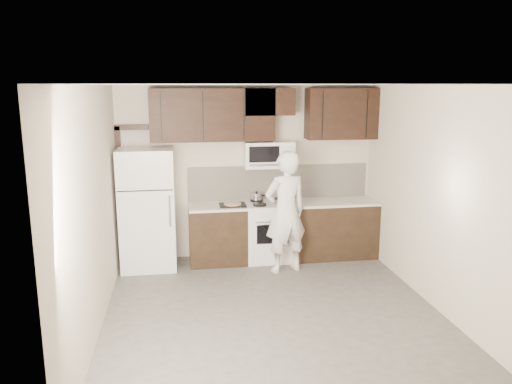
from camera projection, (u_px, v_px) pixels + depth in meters
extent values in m
plane|color=#4D4B48|center=(274.00, 314.00, 5.99)|extent=(4.50, 4.50, 0.00)
plane|color=beige|center=(248.00, 172.00, 7.88)|extent=(4.00, 0.00, 4.00)
plane|color=white|center=(276.00, 85.00, 5.42)|extent=(4.50, 4.50, 0.00)
cube|color=black|center=(218.00, 235.00, 7.69)|extent=(0.87, 0.62, 0.87)
cube|color=black|center=(333.00, 229.00, 7.97)|extent=(1.32, 0.62, 0.87)
cube|color=silver|center=(217.00, 206.00, 7.60)|extent=(0.87, 0.64, 0.04)
cube|color=silver|center=(334.00, 202.00, 7.88)|extent=(1.32, 0.64, 0.04)
cube|color=white|center=(269.00, 232.00, 7.81)|extent=(0.76, 0.62, 0.89)
cube|color=white|center=(270.00, 204.00, 7.72)|extent=(0.76, 0.62, 0.02)
cube|color=black|center=(273.00, 234.00, 7.51)|extent=(0.50, 0.01, 0.30)
cylinder|color=silver|center=(274.00, 222.00, 7.43)|extent=(0.55, 0.02, 0.02)
cylinder|color=black|center=(260.00, 205.00, 7.54)|extent=(0.20, 0.20, 0.03)
cylinder|color=black|center=(283.00, 204.00, 7.60)|extent=(0.20, 0.20, 0.03)
cylinder|color=black|center=(257.00, 200.00, 7.83)|extent=(0.20, 0.20, 0.03)
cylinder|color=black|center=(279.00, 199.00, 7.89)|extent=(0.20, 0.20, 0.03)
cube|color=beige|center=(279.00, 182.00, 7.98)|extent=(2.90, 0.02, 0.54)
cube|color=black|center=(213.00, 115.00, 7.44)|extent=(1.85, 0.35, 0.78)
cube|color=black|center=(341.00, 114.00, 7.74)|extent=(1.10, 0.35, 0.78)
cube|color=black|center=(269.00, 102.00, 7.52)|extent=(0.76, 0.35, 0.40)
cube|color=white|center=(268.00, 154.00, 7.68)|extent=(0.76, 0.38, 0.40)
cube|color=black|center=(264.00, 154.00, 7.47)|extent=(0.46, 0.01, 0.24)
cube|color=silver|center=(288.00, 154.00, 7.52)|extent=(0.18, 0.01, 0.24)
cylinder|color=silver|center=(265.00, 165.00, 7.48)|extent=(0.46, 0.02, 0.02)
cube|color=white|center=(148.00, 209.00, 7.39)|extent=(0.80, 0.72, 1.80)
cube|color=black|center=(145.00, 191.00, 6.97)|extent=(0.77, 0.01, 0.02)
cylinder|color=silver|center=(170.00, 211.00, 7.05)|extent=(0.03, 0.03, 0.45)
cube|color=black|center=(121.00, 195.00, 7.61)|extent=(0.08, 0.08, 2.10)
cube|color=black|center=(132.00, 127.00, 7.42)|extent=(0.50, 0.08, 0.08)
cylinder|color=silver|center=(257.00, 197.00, 7.82)|extent=(0.17, 0.17, 0.13)
sphere|color=black|center=(257.00, 192.00, 7.80)|extent=(0.04, 0.04, 0.04)
cylinder|color=black|center=(265.00, 195.00, 7.84)|extent=(0.16, 0.03, 0.02)
cube|color=black|center=(233.00, 205.00, 7.53)|extent=(0.40, 0.30, 0.02)
cylinder|color=beige|center=(233.00, 204.00, 7.53)|extent=(0.27, 0.27, 0.02)
imported|color=silver|center=(286.00, 212.00, 7.21)|extent=(0.74, 0.59, 1.79)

